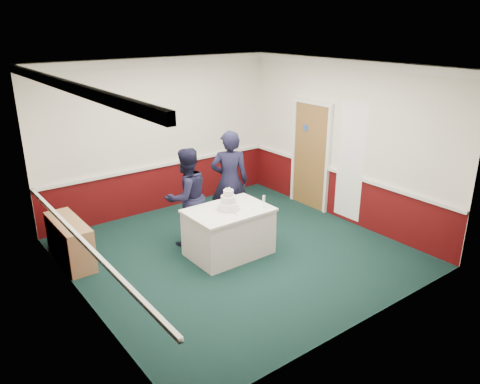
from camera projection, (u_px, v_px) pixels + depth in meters
ground at (236, 252)px, 7.78m from camera, size 5.00×5.00×0.00m
room_shell at (218, 129)px, 7.60m from camera, size 5.00×5.00×3.00m
sideboard at (70, 241)px, 7.37m from camera, size 0.41×1.20×0.70m
cake_table at (229, 231)px, 7.61m from camera, size 1.32×0.92×0.79m
wedding_cake at (228, 203)px, 7.43m from camera, size 0.35×0.35×0.36m
cake_knife at (234, 213)px, 7.30m from camera, size 0.04×0.22×0.00m
champagne_flute at (264, 200)px, 7.50m from camera, size 0.05×0.05×0.21m
person_man at (187, 197)px, 7.85m from camera, size 0.87×0.70×1.68m
person_woman at (230, 181)px, 8.34m from camera, size 0.81×0.73×1.86m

